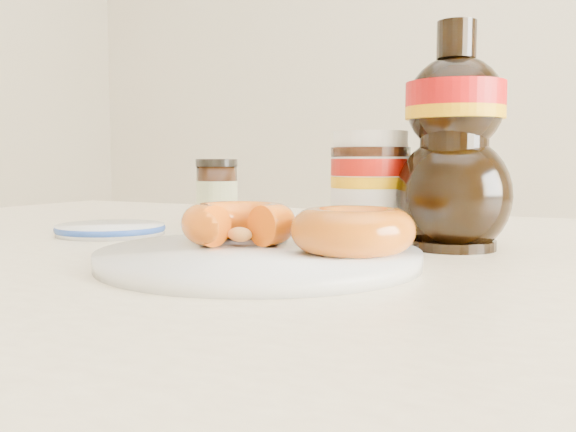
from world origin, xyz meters
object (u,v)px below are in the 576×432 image
at_px(donut_bitten, 239,223).
at_px(dark_jar, 217,193).
at_px(plate, 259,256).
at_px(syrup_bottle, 454,137).
at_px(donut_whole, 353,230).
at_px(nutella_jar, 370,183).
at_px(blue_rim_saucer, 111,229).
at_px(dining_table, 302,335).

bearing_deg(donut_bitten, dark_jar, 145.76).
distance_m(plate, dark_jar, 0.32).
bearing_deg(syrup_bottle, plate, -125.46).
bearing_deg(donut_whole, nutella_jar, 105.25).
distance_m(nutella_jar, syrup_bottle, 0.10).
height_order(nutella_jar, blue_rim_saucer, nutella_jar).
height_order(donut_bitten, dark_jar, dark_jar).
xyz_separation_m(donut_bitten, dark_jar, (-0.17, 0.22, 0.01)).
bearing_deg(blue_rim_saucer, donut_bitten, -19.82).
bearing_deg(donut_bitten, plate, -17.42).
height_order(plate, blue_rim_saucer, same).
relative_size(donut_whole, nutella_jar, 0.86).
relative_size(donut_bitten, dark_jar, 1.16).
height_order(dining_table, nutella_jar, nutella_jar).
bearing_deg(syrup_bottle, dining_table, -154.22).
bearing_deg(dark_jar, donut_bitten, -52.62).
relative_size(donut_bitten, donut_whole, 1.02).
bearing_deg(donut_bitten, dining_table, 92.34).
distance_m(donut_whole, dark_jar, 0.35).
relative_size(plate, donut_bitten, 2.62).
xyz_separation_m(donut_whole, syrup_bottle, (0.04, 0.14, 0.07)).
height_order(donut_whole, blue_rim_saucer, donut_whole).
bearing_deg(blue_rim_saucer, dark_jar, 71.14).
height_order(dining_table, donut_whole, donut_whole).
xyz_separation_m(nutella_jar, dark_jar, (-0.23, 0.07, -0.02)).
bearing_deg(dining_table, blue_rim_saucer, 179.80).
bearing_deg(blue_rim_saucer, syrup_bottle, 9.43).
xyz_separation_m(dining_table, syrup_bottle, (0.13, 0.06, 0.19)).
bearing_deg(dining_table, syrup_bottle, 25.78).
height_order(dining_table, plate, plate).
bearing_deg(nutella_jar, donut_whole, -74.75).
relative_size(dining_table, blue_rim_saucer, 11.68).
xyz_separation_m(donut_bitten, donut_whole, (0.11, -0.01, -0.00)).
relative_size(donut_bitten, syrup_bottle, 0.47).
xyz_separation_m(plate, dark_jar, (-0.20, 0.24, 0.03)).
distance_m(plate, donut_bitten, 0.05).
relative_size(nutella_jar, syrup_bottle, 0.53).
distance_m(plate, blue_rim_saucer, 0.27).
height_order(donut_bitten, nutella_jar, nutella_jar).
relative_size(dining_table, donut_bitten, 14.39).
xyz_separation_m(donut_bitten, nutella_jar, (0.06, 0.14, 0.03)).
bearing_deg(nutella_jar, plate, -100.46).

